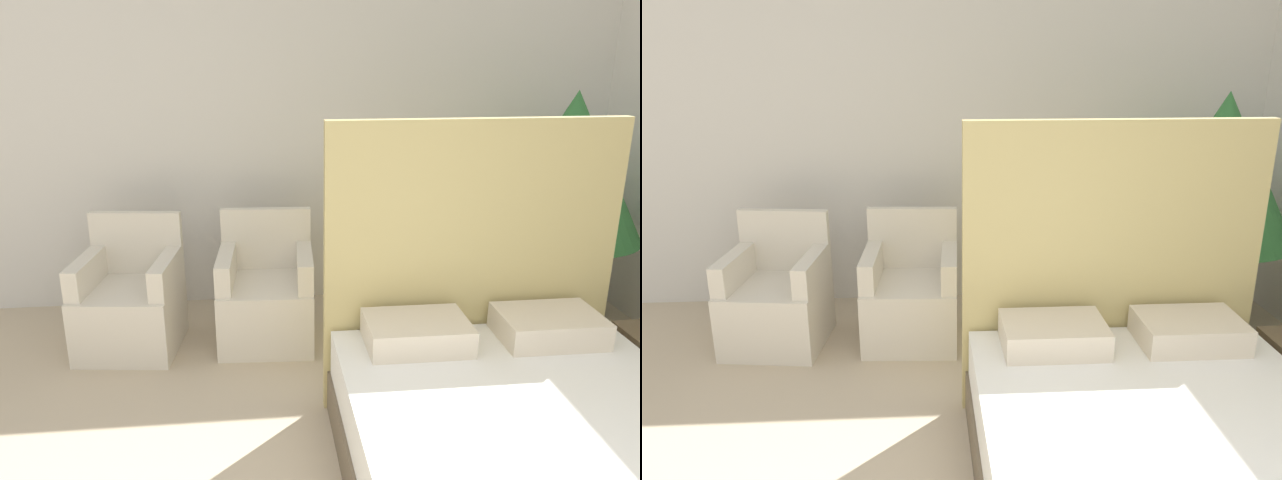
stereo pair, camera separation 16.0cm
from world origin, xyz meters
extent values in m
cube|color=silver|center=(0.00, 3.83, 1.45)|extent=(10.00, 0.06, 2.90)
cube|color=white|center=(0.88, 1.14, 0.36)|extent=(1.53, 2.05, 0.25)
cube|color=tan|center=(0.88, 2.21, 0.80)|extent=(1.59, 0.06, 1.60)
cube|color=beige|center=(0.52, 1.96, 0.56)|extent=(0.52, 0.36, 0.14)
cube|color=beige|center=(1.23, 1.96, 0.56)|extent=(0.52, 0.36, 0.14)
cube|color=beige|center=(-1.11, 3.05, 0.22)|extent=(0.69, 0.68, 0.43)
cube|color=beige|center=(-1.08, 3.32, 0.65)|extent=(0.62, 0.13, 0.43)
cube|color=beige|center=(-1.37, 3.08, 0.53)|extent=(0.16, 0.56, 0.20)
cube|color=beige|center=(-0.86, 3.02, 0.53)|extent=(0.16, 0.56, 0.20)
cube|color=beige|center=(-0.21, 3.05, 0.22)|extent=(0.65, 0.65, 0.43)
cube|color=beige|center=(-0.20, 3.33, 0.65)|extent=(0.62, 0.09, 0.43)
cube|color=beige|center=(-0.47, 3.06, 0.53)|extent=(0.13, 0.56, 0.20)
cube|color=beige|center=(0.05, 3.03, 0.53)|extent=(0.13, 0.56, 0.20)
cylinder|color=#38281E|center=(1.87, 3.13, 0.15)|extent=(0.46, 0.46, 0.30)
cylinder|color=brown|center=(1.87, 3.13, 0.48)|extent=(0.06, 0.06, 0.36)
cone|color=#2D6B33|center=(1.87, 3.13, 1.16)|extent=(1.02, 1.02, 0.99)
camera|label=1|loc=(-0.27, -0.83, 1.98)|focal=35.00mm
camera|label=2|loc=(-0.11, -0.84, 1.98)|focal=35.00mm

